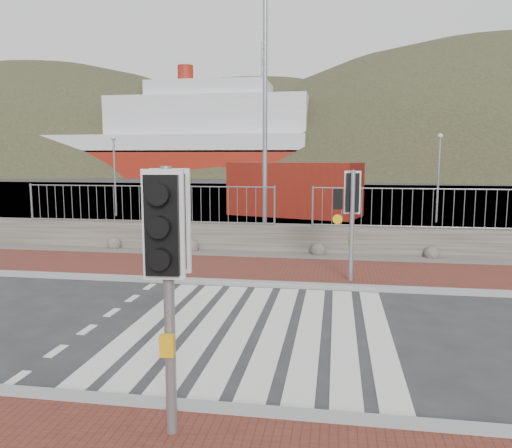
% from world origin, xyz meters
% --- Properties ---
extents(ground, '(220.00, 220.00, 0.00)m').
position_xyz_m(ground, '(0.00, 0.00, 0.00)').
color(ground, '#28282B').
rests_on(ground, ground).
extents(sidewalk_far, '(40.00, 3.00, 0.08)m').
position_xyz_m(sidewalk_far, '(0.00, 4.50, 0.04)').
color(sidewalk_far, brown).
rests_on(sidewalk_far, ground).
extents(kerb_near, '(40.00, 0.25, 0.12)m').
position_xyz_m(kerb_near, '(0.00, -3.00, 0.05)').
color(kerb_near, gray).
rests_on(kerb_near, ground).
extents(kerb_far, '(40.00, 0.25, 0.12)m').
position_xyz_m(kerb_far, '(0.00, 3.00, 0.05)').
color(kerb_far, gray).
rests_on(kerb_far, ground).
extents(zebra_crossing, '(4.62, 5.60, 0.01)m').
position_xyz_m(zebra_crossing, '(-0.00, 0.00, 0.01)').
color(zebra_crossing, silver).
rests_on(zebra_crossing, ground).
extents(gravel_strip, '(40.00, 1.50, 0.06)m').
position_xyz_m(gravel_strip, '(0.00, 6.50, 0.03)').
color(gravel_strip, '#59544C').
rests_on(gravel_strip, ground).
extents(stone_wall, '(40.00, 0.60, 0.90)m').
position_xyz_m(stone_wall, '(0.00, 7.30, 0.45)').
color(stone_wall, '#4C453E').
rests_on(stone_wall, ground).
extents(railing, '(18.07, 0.07, 1.22)m').
position_xyz_m(railing, '(0.00, 7.15, 1.82)').
color(railing, gray).
rests_on(railing, stone_wall).
extents(quay, '(120.00, 40.00, 0.50)m').
position_xyz_m(quay, '(0.00, 27.90, 0.00)').
color(quay, '#4C4C4F').
rests_on(quay, ground).
extents(water, '(220.00, 50.00, 0.05)m').
position_xyz_m(water, '(0.00, 62.90, 0.00)').
color(water, '#3F4C54').
rests_on(water, ground).
extents(ferry, '(50.00, 16.00, 20.00)m').
position_xyz_m(ferry, '(-24.65, 67.90, 5.36)').
color(ferry, maroon).
rests_on(ferry, ground).
extents(hills_backdrop, '(254.00, 90.00, 100.00)m').
position_xyz_m(hills_backdrop, '(6.74, 87.90, -23.05)').
color(hills_backdrop, '#282D1B').
rests_on(hills_backdrop, ground).
extents(traffic_signal_near, '(0.44, 0.29, 2.96)m').
position_xyz_m(traffic_signal_near, '(-0.39, -3.57, 2.15)').
color(traffic_signal_near, gray).
rests_on(traffic_signal_near, ground).
extents(traffic_signal_far, '(0.65, 0.25, 2.74)m').
position_xyz_m(traffic_signal_far, '(1.67, 3.58, 1.99)').
color(traffic_signal_far, gray).
rests_on(traffic_signal_far, ground).
extents(streetlight, '(1.85, 0.37, 8.70)m').
position_xyz_m(streetlight, '(-0.90, 8.11, 4.89)').
color(streetlight, gray).
rests_on(streetlight, ground).
extents(shipping_container, '(7.16, 4.61, 2.77)m').
position_xyz_m(shipping_container, '(-0.83, 17.61, 1.38)').
color(shipping_container, maroon).
rests_on(shipping_container, ground).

